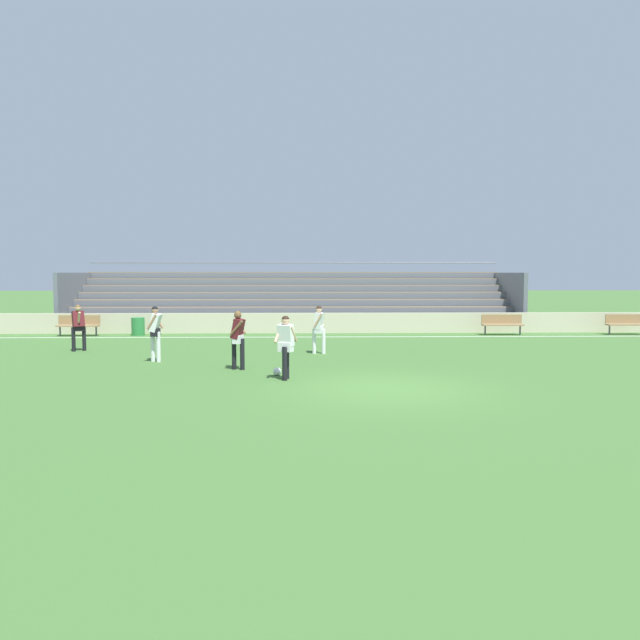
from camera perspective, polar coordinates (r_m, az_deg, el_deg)
ground_plane at (r=14.66m, az=6.09°, el=-6.42°), size 160.00×160.00×0.00m
field_line_sideline at (r=26.23m, az=2.74°, el=-1.58°), size 44.00×0.12×0.01m
sideline_wall at (r=27.91m, az=2.49°, el=-0.27°), size 48.00×0.16×0.92m
bleacher_stand at (r=31.08m, az=-2.46°, el=2.05°), size 22.28×5.07×3.34m
bench_near_wall_gap at (r=28.20m, az=16.68°, el=-0.24°), size 1.80×0.40×0.90m
bench_far_left at (r=30.40m, az=26.73°, el=-0.20°), size 1.80×0.40×0.90m
bench_centre_sideline at (r=28.57m, az=-21.66°, el=-0.31°), size 1.80×0.40×0.90m
trash_bin at (r=27.97m, az=-16.66°, el=-0.59°), size 0.57×0.57×0.79m
player_white_on_ball at (r=15.69m, az=-3.24°, el=-2.04°), size 0.62×0.41×1.66m
player_dark_wide_right at (r=17.44m, az=-7.68°, el=-1.37°), size 0.45×0.57×1.68m
player_white_trailing_run at (r=19.48m, az=-15.16°, el=-0.78°), size 0.45×0.46×1.73m
player_dark_overlapping at (r=23.02m, az=-21.68°, el=-0.32°), size 0.51×0.71×1.64m
player_white_wide_left at (r=20.70m, az=-0.10°, el=-0.51°), size 0.45×0.58×1.63m
soccer_ball at (r=16.44m, az=-4.04°, el=-4.83°), size 0.22×0.22×0.22m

